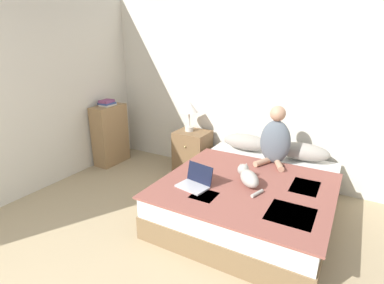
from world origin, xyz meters
TOP-DOWN VIEW (x-y plane):
  - wall_back at (0.00, 3.64)m, footprint 5.10×0.05m
  - wall_side at (-2.08, 1.81)m, footprint 0.05×4.62m
  - bed at (0.58, 2.59)m, footprint 1.71×1.96m
  - pillow_near at (0.20, 3.41)m, footprint 0.63×0.27m
  - pillow_far at (0.95, 3.41)m, footprint 0.63×0.27m
  - person_sitting at (0.66, 3.12)m, footprint 0.37×0.35m
  - cat_tabby at (0.59, 2.42)m, footprint 0.35×0.42m
  - laptop_open at (0.13, 2.11)m, footprint 0.35×0.30m
  - nightstand at (-0.61, 3.36)m, footprint 0.48×0.44m
  - table_lamp at (-0.66, 3.36)m, footprint 0.25×0.25m
  - bookshelf at (-1.89, 2.98)m, footprint 0.27×0.55m
  - book_stack_top at (-1.89, 2.97)m, footprint 0.19×0.25m

SIDE VIEW (x-z plane):
  - bed at x=0.58m, z-range 0.00..0.46m
  - nightstand at x=-0.61m, z-range 0.00..0.61m
  - bookshelf at x=-1.89m, z-range 0.00..0.93m
  - laptop_open at x=0.13m, z-range 0.40..0.62m
  - cat_tabby at x=0.59m, z-range 0.46..0.64m
  - pillow_near at x=0.20m, z-range 0.46..0.67m
  - pillow_far at x=0.95m, z-range 0.46..0.67m
  - person_sitting at x=0.66m, z-range 0.41..1.11m
  - table_lamp at x=-0.66m, z-range 0.72..1.17m
  - book_stack_top at x=-1.89m, z-range 0.93..1.02m
  - wall_back at x=0.00m, z-range 0.00..2.55m
  - wall_side at x=-2.08m, z-range 0.00..2.55m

